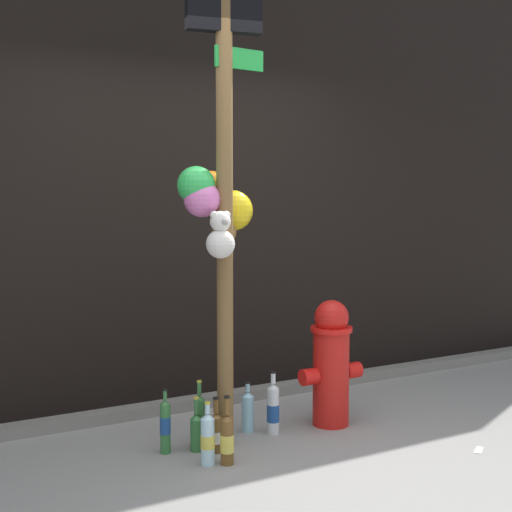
% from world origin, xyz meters
% --- Properties ---
extents(ground_plane, '(14.00, 14.00, 0.00)m').
position_xyz_m(ground_plane, '(0.00, 0.00, 0.00)').
color(ground_plane, gray).
extents(building_wall, '(10.00, 0.20, 3.65)m').
position_xyz_m(building_wall, '(0.00, 1.70, 1.82)').
color(building_wall, black).
rests_on(building_wall, ground_plane).
extents(curb_strip, '(8.00, 0.12, 0.08)m').
position_xyz_m(curb_strip, '(0.00, 1.28, 0.04)').
color(curb_strip, slate).
rests_on(curb_strip, ground_plane).
extents(memorial_post, '(0.53, 0.49, 2.79)m').
position_xyz_m(memorial_post, '(-0.19, 0.57, 1.58)').
color(memorial_post, brown).
rests_on(memorial_post, ground_plane).
extents(fire_hydrant, '(0.45, 0.27, 0.82)m').
position_xyz_m(fire_hydrant, '(0.60, 0.52, 0.42)').
color(fire_hydrant, red).
rests_on(fire_hydrant, ground_plane).
extents(bottle_0, '(0.06, 0.06, 0.40)m').
position_xyz_m(bottle_0, '(-0.31, 0.59, 0.16)').
color(bottle_0, '#337038').
rests_on(bottle_0, ground_plane).
extents(bottle_1, '(0.08, 0.08, 0.36)m').
position_xyz_m(bottle_1, '(-0.40, 0.29, 0.15)').
color(bottle_1, '#B2DBEA').
rests_on(bottle_1, ground_plane).
extents(bottle_2, '(0.08, 0.08, 0.32)m').
position_xyz_m(bottle_2, '(0.06, 0.67, 0.13)').
color(bottle_2, '#93CCE0').
rests_on(bottle_2, ground_plane).
extents(bottle_3, '(0.08, 0.08, 0.39)m').
position_xyz_m(bottle_3, '(-0.30, 0.24, 0.14)').
color(bottle_3, brown).
rests_on(bottle_3, ground_plane).
extents(bottle_4, '(0.06, 0.06, 0.38)m').
position_xyz_m(bottle_4, '(-0.54, 0.57, 0.16)').
color(bottle_4, '#337038').
rests_on(bottle_4, ground_plane).
extents(bottle_5, '(0.07, 0.07, 0.33)m').
position_xyz_m(bottle_5, '(-0.28, 0.44, 0.12)').
color(bottle_5, brown).
rests_on(bottle_5, ground_plane).
extents(bottle_6, '(0.08, 0.08, 0.40)m').
position_xyz_m(bottle_6, '(0.18, 0.55, 0.16)').
color(bottle_6, silver).
rests_on(bottle_6, ground_plane).
extents(bottle_7, '(0.07, 0.07, 0.32)m').
position_xyz_m(bottle_7, '(-0.37, 0.52, 0.12)').
color(bottle_7, '#337038').
rests_on(bottle_7, ground_plane).
extents(litter_1, '(0.12, 0.10, 0.01)m').
position_xyz_m(litter_1, '(1.09, -0.29, 0.00)').
color(litter_1, silver).
rests_on(litter_1, ground_plane).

